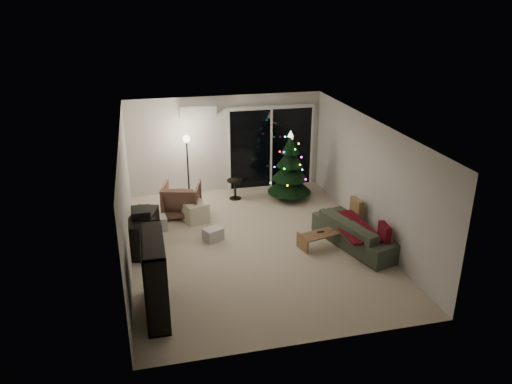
{
  "coord_description": "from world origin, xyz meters",
  "views": [
    {
      "loc": [
        -2.1,
        -8.99,
        4.88
      ],
      "look_at": [
        0.1,
        0.3,
        1.05
      ],
      "focal_mm": 35.0,
      "sensor_mm": 36.0,
      "label": 1
    }
  ],
  "objects_px": {
    "armchair": "(182,200)",
    "coffee_table": "(327,239)",
    "christmas_tree": "(290,166)",
    "media_cabinet": "(143,232)",
    "sofa": "(357,232)",
    "bookshelf": "(145,278)"
  },
  "relations": [
    {
      "from": "armchair",
      "to": "christmas_tree",
      "type": "distance_m",
      "value": 2.8
    },
    {
      "from": "bookshelf",
      "to": "christmas_tree",
      "type": "xyz_separation_m",
      "value": [
        3.67,
        4.15,
        0.22
      ]
    },
    {
      "from": "armchair",
      "to": "christmas_tree",
      "type": "bearing_deg",
      "value": -157.84
    },
    {
      "from": "media_cabinet",
      "to": "armchair",
      "type": "bearing_deg",
      "value": 74.33
    },
    {
      "from": "bookshelf",
      "to": "coffee_table",
      "type": "bearing_deg",
      "value": 20.67
    },
    {
      "from": "media_cabinet",
      "to": "coffee_table",
      "type": "relative_size",
      "value": 1.05
    },
    {
      "from": "sofa",
      "to": "coffee_table",
      "type": "distance_m",
      "value": 0.64
    },
    {
      "from": "sofa",
      "to": "coffee_table",
      "type": "height_order",
      "value": "sofa"
    },
    {
      "from": "armchair",
      "to": "sofa",
      "type": "relative_size",
      "value": 0.41
    },
    {
      "from": "sofa",
      "to": "christmas_tree",
      "type": "distance_m",
      "value": 2.86
    },
    {
      "from": "bookshelf",
      "to": "christmas_tree",
      "type": "distance_m",
      "value": 5.54
    },
    {
      "from": "christmas_tree",
      "to": "sofa",
      "type": "bearing_deg",
      "value": -76.91
    },
    {
      "from": "coffee_table",
      "to": "christmas_tree",
      "type": "xyz_separation_m",
      "value": [
        -0.01,
        2.66,
        0.71
      ]
    },
    {
      "from": "christmas_tree",
      "to": "armchair",
      "type": "bearing_deg",
      "value": -172.25
    },
    {
      "from": "coffee_table",
      "to": "christmas_tree",
      "type": "distance_m",
      "value": 2.76
    },
    {
      "from": "armchair",
      "to": "coffee_table",
      "type": "height_order",
      "value": "armchair"
    },
    {
      "from": "media_cabinet",
      "to": "armchair",
      "type": "relative_size",
      "value": 1.37
    },
    {
      "from": "bookshelf",
      "to": "coffee_table",
      "type": "xyz_separation_m",
      "value": [
        3.67,
        1.49,
        -0.49
      ]
    },
    {
      "from": "sofa",
      "to": "christmas_tree",
      "type": "bearing_deg",
      "value": -3.32
    },
    {
      "from": "coffee_table",
      "to": "media_cabinet",
      "type": "bearing_deg",
      "value": 152.5
    },
    {
      "from": "bookshelf",
      "to": "coffee_table",
      "type": "height_order",
      "value": "bookshelf"
    },
    {
      "from": "sofa",
      "to": "christmas_tree",
      "type": "relative_size",
      "value": 1.17
    }
  ]
}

